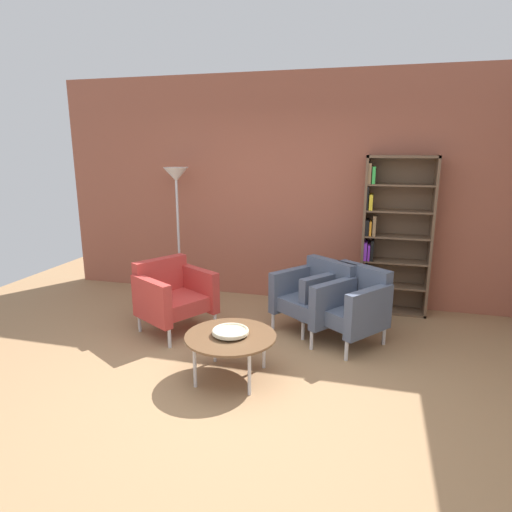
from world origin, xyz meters
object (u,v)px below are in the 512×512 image
Objects in this scene: coffee_table_low at (231,338)px; floor_lamp_torchiere at (177,190)px; bookshelf_tall at (391,238)px; armchair_by_bookshelf at (316,296)px; armchair_spare_guest at (349,303)px; armchair_corner_red at (173,294)px; decorative_bowl at (230,331)px.

floor_lamp_torchiere is (-1.36, 1.90, 1.08)m from coffee_table_low.
floor_lamp_torchiere is at bearing -175.94° from bookshelf_tall.
armchair_by_bookshelf is at bearing 64.34° from coffee_table_low.
armchair_corner_red is at bearing -136.40° from armchair_spare_guest.
decorative_bowl is 0.34× the size of armchair_spare_guest.
bookshelf_tall is 1.09× the size of floor_lamp_torchiere.
coffee_table_low is (-1.35, -2.09, -0.56)m from bookshelf_tall.
bookshelf_tall is 1.28m from armchair_by_bookshelf.
armchair_spare_guest is at bearing 48.24° from coffee_table_low.
decorative_bowl is 0.34× the size of armchair_corner_red.
armchair_by_bookshelf is 1.00× the size of armchair_spare_guest.
bookshelf_tall reaches higher than armchair_spare_guest.
coffee_table_low is at bearing -94.70° from armchair_spare_guest.
coffee_table_low is 0.84× the size of armchair_by_bookshelf.
bookshelf_tall is at bearing -31.40° from armchair_corner_red.
armchair_by_bookshelf is 0.54× the size of floor_lamp_torchiere.
armchair_spare_guest reaches higher than coffee_table_low.
armchair_spare_guest is (0.36, -0.15, 0.00)m from armchair_by_bookshelf.
floor_lamp_torchiere reaches higher than armchair_by_bookshelf.
armchair_by_bookshelf is 1.57m from armchair_corner_red.
decorative_bowl is at bearing 180.00° from coffee_table_low.
floor_lamp_torchiere is (-1.36, 1.90, 1.01)m from decorative_bowl.
armchair_corner_red is (-1.53, -0.37, 0.00)m from armchair_by_bookshelf.
armchair_corner_red is 0.98× the size of armchair_spare_guest.
coffee_table_low is 1.34m from armchair_by_bookshelf.
bookshelf_tall is 2.37× the size of coffee_table_low.
armchair_corner_red is (-0.95, 0.84, -0.02)m from decorative_bowl.
bookshelf_tall reaches higher than armchair_corner_red.
decorative_bowl is at bearing -54.49° from floor_lamp_torchiere.
bookshelf_tall is at bearing 105.65° from armchair_spare_guest.
bookshelf_tall reaches higher than decorative_bowl.
bookshelf_tall is 2.55m from coffee_table_low.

